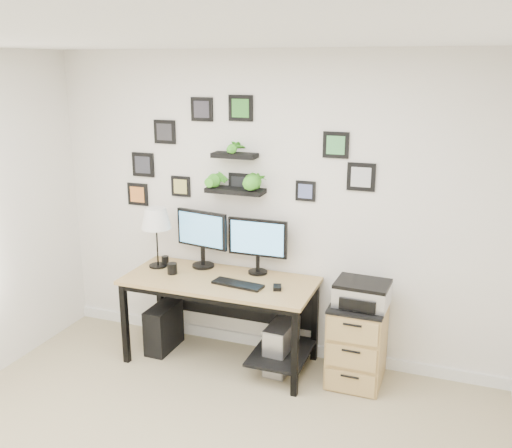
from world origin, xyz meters
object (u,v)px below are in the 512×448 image
at_px(mug, 172,269).
at_px(printer, 362,293).
at_px(pc_tower_black, 164,327).
at_px(pc_tower_grey, 281,346).
at_px(file_cabinet, 357,342).
at_px(desk, 225,292).
at_px(table_lamp, 156,220).
at_px(monitor_left, 202,235).
at_px(monitor_right, 258,242).

distance_m(mug, printer, 1.61).
relative_size(pc_tower_black, pc_tower_grey, 0.97).
xyz_separation_m(mug, file_cabinet, (1.58, 0.11, -0.46)).
bearing_deg(pc_tower_black, file_cabinet, 3.34).
relative_size(mug, printer, 0.22).
height_order(mug, pc_tower_grey, mug).
bearing_deg(pc_tower_black, mug, -16.87).
bearing_deg(desk, table_lamp, 174.54).
bearing_deg(table_lamp, pc_tower_black, -47.39).
bearing_deg(desk, file_cabinet, 2.98).
relative_size(table_lamp, pc_tower_grey, 1.25).
xyz_separation_m(monitor_left, pc_tower_grey, (0.79, -0.17, -0.84)).
height_order(mug, pc_tower_black, mug).
bearing_deg(mug, pc_tower_black, 162.16).
height_order(table_lamp, file_cabinet, table_lamp).
bearing_deg(file_cabinet, mug, -175.86).
bearing_deg(table_lamp, pc_tower_grey, -2.37).
bearing_deg(printer, pc_tower_grey, -177.98).
height_order(desk, monitor_left, monitor_left).
relative_size(monitor_left, printer, 1.20).
bearing_deg(pc_tower_grey, pc_tower_black, -178.49).
distance_m(desk, table_lamp, 0.87).
height_order(monitor_left, mug, monitor_left).
bearing_deg(table_lamp, monitor_right, 9.04).
bearing_deg(mug, pc_tower_grey, 4.29).
bearing_deg(pc_tower_grey, printer, 2.02).
bearing_deg(mug, monitor_right, 21.03).
xyz_separation_m(desk, printer, (1.14, 0.04, 0.14)).
relative_size(monitor_left, pc_tower_grey, 1.20).
bearing_deg(file_cabinet, monitor_right, 170.77).
distance_m(monitor_left, mug, 0.39).
bearing_deg(file_cabinet, desk, -177.02).
distance_m(monitor_right, table_lamp, 0.91).
height_order(desk, table_lamp, table_lamp).
relative_size(mug, pc_tower_black, 0.23).
bearing_deg(monitor_right, mug, -158.97).
xyz_separation_m(mug, pc_tower_grey, (0.96, 0.07, -0.59)).
xyz_separation_m(monitor_right, printer, (0.92, -0.17, -0.27)).
xyz_separation_m(monitor_right, pc_tower_grey, (0.28, -0.19, -0.83)).
bearing_deg(pc_tower_black, table_lamp, 133.57).
bearing_deg(monitor_left, printer, -6.03).
bearing_deg(file_cabinet, table_lamp, 179.81).
xyz_separation_m(table_lamp, mug, (0.21, -0.12, -0.38)).
relative_size(monitor_right, pc_tower_grey, 1.22).
height_order(monitor_right, mug, monitor_right).
relative_size(pc_tower_black, file_cabinet, 0.61).
relative_size(pc_tower_grey, file_cabinet, 0.63).
height_order(monitor_right, printer, monitor_right).
height_order(table_lamp, pc_tower_grey, table_lamp).
height_order(monitor_right, pc_tower_grey, monitor_right).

